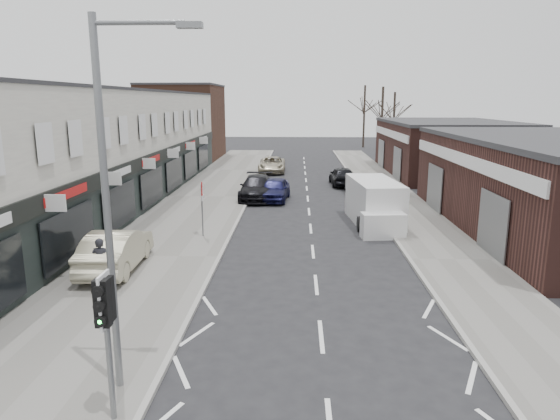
# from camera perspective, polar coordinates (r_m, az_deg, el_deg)

# --- Properties ---
(ground) EXTENTS (160.00, 160.00, 0.00)m
(ground) POSITION_cam_1_polar(r_m,az_deg,el_deg) (12.68, 5.15, -18.21)
(ground) COLOR black
(ground) RESTS_ON ground
(pavement_left) EXTENTS (5.50, 64.00, 0.12)m
(pavement_left) POSITION_cam_1_polar(r_m,az_deg,el_deg) (34.05, -8.24, 1.47)
(pavement_left) COLOR slate
(pavement_left) RESTS_ON ground
(pavement_right) EXTENTS (3.50, 64.00, 0.12)m
(pavement_right) POSITION_cam_1_polar(r_m,az_deg,el_deg) (34.12, 12.89, 1.31)
(pavement_right) COLOR slate
(pavement_right) RESTS_ON ground
(shop_terrace_left) EXTENTS (8.00, 41.00, 7.10)m
(shop_terrace_left) POSITION_cam_1_polar(r_m,az_deg,el_deg) (33.11, -20.87, 6.58)
(shop_terrace_left) COLOR silver
(shop_terrace_left) RESTS_ON ground
(brick_block_far) EXTENTS (8.00, 10.00, 8.00)m
(brick_block_far) POSITION_cam_1_polar(r_m,az_deg,el_deg) (57.39, -11.01, 9.74)
(brick_block_far) COLOR #4D2D21
(brick_block_far) RESTS_ON ground
(right_unit_far) EXTENTS (10.00, 16.00, 4.50)m
(right_unit_far) POSITION_cam_1_polar(r_m,az_deg,el_deg) (46.98, 18.47, 6.65)
(right_unit_far) COLOR #3D201C
(right_unit_far) RESTS_ON ground
(tree_far_a) EXTENTS (3.60, 3.60, 8.00)m
(tree_far_a) POSITION_cam_1_polar(r_m,az_deg,el_deg) (60.03, 11.39, 6.00)
(tree_far_a) COLOR #382D26
(tree_far_a) RESTS_ON ground
(tree_far_b) EXTENTS (3.60, 3.60, 7.50)m
(tree_far_b) POSITION_cam_1_polar(r_m,az_deg,el_deg) (66.34, 12.71, 6.53)
(tree_far_b) COLOR #382D26
(tree_far_b) RESTS_ON ground
(tree_far_c) EXTENTS (3.60, 3.60, 8.50)m
(tree_far_c) POSITION_cam_1_polar(r_m,az_deg,el_deg) (71.78, 9.47, 7.09)
(tree_far_c) COLOR #382D26
(tree_far_c) RESTS_ON ground
(traffic_light) EXTENTS (0.28, 0.60, 3.10)m
(traffic_light) POSITION_cam_1_polar(r_m,az_deg,el_deg) (10.43, -19.33, -11.07)
(traffic_light) COLOR slate
(traffic_light) RESTS_ON pavement_left
(street_lamp) EXTENTS (2.23, 0.22, 8.00)m
(street_lamp) POSITION_cam_1_polar(r_m,az_deg,el_deg) (10.95, -18.49, 2.16)
(street_lamp) COLOR slate
(street_lamp) RESTS_ON pavement_left
(warning_sign) EXTENTS (0.12, 0.80, 2.70)m
(warning_sign) POSITION_cam_1_polar(r_m,az_deg,el_deg) (23.71, -8.85, 1.94)
(warning_sign) COLOR slate
(warning_sign) RESTS_ON pavement_left
(white_van) EXTENTS (2.60, 6.18, 2.34)m
(white_van) POSITION_cam_1_polar(r_m,az_deg,el_deg) (26.81, 10.78, 0.69)
(white_van) COLOR white
(white_van) RESTS_ON ground
(sedan_on_pavement) EXTENTS (1.82, 4.80, 1.56)m
(sedan_on_pavement) POSITION_cam_1_polar(r_m,az_deg,el_deg) (20.04, -18.22, -4.29)
(sedan_on_pavement) COLOR #AEA98B
(sedan_on_pavement) RESTS_ON pavement_left
(pedestrian) EXTENTS (0.66, 0.46, 1.72)m
(pedestrian) POSITION_cam_1_polar(r_m,az_deg,el_deg) (18.42, -19.81, -5.62)
(pedestrian) COLOR black
(pedestrian) RESTS_ON pavement_left
(parked_car_left_a) EXTENTS (2.16, 4.49, 1.48)m
(parked_car_left_a) POSITION_cam_1_polar(r_m,az_deg,el_deg) (32.81, -0.62, 2.39)
(parked_car_left_a) COLOR #13143C
(parked_car_left_a) RESTS_ON ground
(parked_car_left_b) EXTENTS (2.16, 5.30, 1.54)m
(parked_car_left_b) POSITION_cam_1_polar(r_m,az_deg,el_deg) (33.29, -2.65, 2.57)
(parked_car_left_b) COLOR black
(parked_car_left_b) RESTS_ON ground
(parked_car_left_c) EXTENTS (2.39, 5.10, 1.41)m
(parked_car_left_c) POSITION_cam_1_polar(r_m,az_deg,el_deg) (45.78, -0.92, 5.20)
(parked_car_left_c) COLOR #AAA188
(parked_car_left_c) RESTS_ON ground
(parked_car_right_a) EXTENTS (1.42, 4.05, 1.33)m
(parked_car_right_a) POSITION_cam_1_polar(r_m,az_deg,el_deg) (36.54, 8.62, 3.17)
(parked_car_right_a) COLOR silver
(parked_car_right_a) RESTS_ON ground
(parked_car_right_b) EXTENTS (1.92, 4.38, 1.47)m
(parked_car_right_b) POSITION_cam_1_polar(r_m,az_deg,el_deg) (38.97, 7.11, 3.88)
(parked_car_right_b) COLOR black
(parked_car_right_b) RESTS_ON ground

